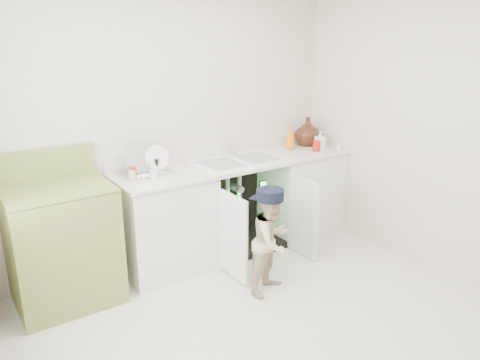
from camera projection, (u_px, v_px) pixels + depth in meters
name	position (u px, v px, depth m)	size (l,w,h in m)	color
ground	(269.00, 322.00, 3.52)	(3.50, 3.50, 0.00)	beige
room_shell	(272.00, 162.00, 3.14)	(6.00, 5.50, 1.26)	beige
counter_run	(240.00, 203.00, 4.64)	(2.44, 1.02, 1.20)	silver
avocado_stove	(63.00, 243.00, 3.68)	(0.78, 0.65, 1.21)	olive
repair_worker	(272.00, 240.00, 3.84)	(0.56, 0.73, 0.90)	beige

